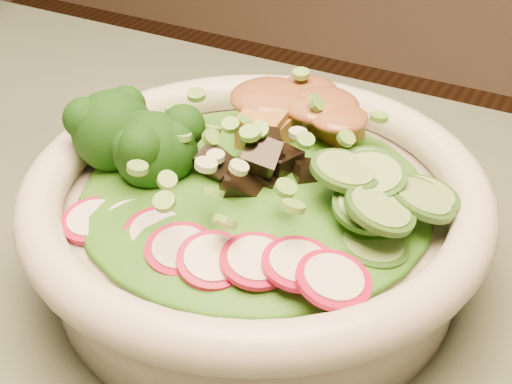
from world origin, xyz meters
The scene contains 10 objects.
dining_table centered at (0.00, 0.00, 0.64)m, with size 1.20×0.80×0.75m.
salad_bowl centered at (0.18, 0.08, 0.79)m, with size 0.31×0.31×0.08m.
lettuce_bed centered at (0.18, 0.08, 0.82)m, with size 0.23×0.23×0.03m, color #245612.
broccoli_florets centered at (0.11, 0.07, 0.84)m, with size 0.09×0.08×0.05m, color black, non-canonical shape.
radish_slices centered at (0.19, 0.01, 0.82)m, with size 0.12×0.05×0.02m, color #A60C35, non-canonical shape.
cucumber_slices centered at (0.25, 0.09, 0.83)m, with size 0.08×0.08×0.04m, color #90BB68, non-canonical shape.
mushroom_heap centered at (0.17, 0.10, 0.83)m, with size 0.08×0.08×0.05m, color black, non-canonical shape.
tofu_cubes centered at (0.17, 0.15, 0.83)m, with size 0.10×0.07×0.04m, color #996433, non-canonical shape.
peanut_sauce centered at (0.17, 0.15, 0.85)m, with size 0.08×0.06×0.02m, color brown.
scallion_garnish centered at (0.18, 0.08, 0.85)m, with size 0.22×0.22×0.03m, color #60A239, non-canonical shape.
Camera 1 is at (0.36, -0.25, 1.08)m, focal length 50.00 mm.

